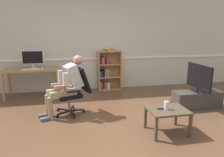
{
  "coord_description": "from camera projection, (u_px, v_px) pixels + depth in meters",
  "views": [
    {
      "loc": [
        -0.75,
        -3.54,
        1.72
      ],
      "look_at": [
        0.15,
        0.85,
        0.7
      ],
      "focal_mm": 33.59,
      "sensor_mm": 36.0,
      "label": 1
    }
  ],
  "objects": [
    {
      "name": "spare_remote",
      "position": [
        161.0,
        109.0,
        3.55
      ],
      "size": [
        0.15,
        0.05,
        0.02
      ],
      "primitive_type": "cube",
      "rotation": [
        0.0,
        0.0,
        4.63
      ],
      "color": "black",
      "rests_on": "coffee_table"
    },
    {
      "name": "computer_desk",
      "position": [
        32.0,
        72.0,
        5.48
      ],
      "size": [
        1.39,
        0.67,
        0.76
      ],
      "color": "#9E7547",
      "rests_on": "ground_plane"
    },
    {
      "name": "ground_plane",
      "position": [
        113.0,
        125.0,
        3.92
      ],
      "size": [
        18.0,
        18.0,
        0.0
      ],
      "primitive_type": "plane",
      "color": "brown"
    },
    {
      "name": "bookshelf",
      "position": [
        108.0,
        70.0,
        6.19
      ],
      "size": [
        0.69,
        0.29,
        1.23
      ],
      "color": "#AD7F4C",
      "rests_on": "ground_plane"
    },
    {
      "name": "office_chair",
      "position": [
        75.0,
        89.0,
        4.42
      ],
      "size": [
        0.78,
        0.66,
        0.98
      ],
      "rotation": [
        0.0,
        0.0,
        -1.24
      ],
      "color": "black",
      "rests_on": "ground_plane"
    },
    {
      "name": "coffee_table",
      "position": [
        167.0,
        112.0,
        3.57
      ],
      "size": [
        0.66,
        0.54,
        0.42
      ],
      "color": "#4C3D2D",
      "rests_on": "ground_plane"
    },
    {
      "name": "person_seated",
      "position": [
        66.0,
        84.0,
        4.3
      ],
      "size": [
        0.97,
        0.59,
        1.23
      ],
      "rotation": [
        0.0,
        0.0,
        -1.24
      ],
      "color": "#937F60",
      "rests_on": "ground_plane"
    },
    {
      "name": "tv_stand",
      "position": [
        197.0,
        99.0,
        4.8
      ],
      "size": [
        1.09,
        0.39,
        0.38
      ],
      "color": "#3D3833",
      "rests_on": "ground_plane"
    },
    {
      "name": "keyboard",
      "position": [
        31.0,
        69.0,
        5.33
      ],
      "size": [
        0.43,
        0.12,
        0.02
      ],
      "primitive_type": "cube",
      "color": "white",
      "rests_on": "computer_desk"
    },
    {
      "name": "imac_monitor",
      "position": [
        33.0,
        58.0,
        5.48
      ],
      "size": [
        0.55,
        0.14,
        0.47
      ],
      "color": "silver",
      "rests_on": "computer_desk"
    },
    {
      "name": "drinking_glass",
      "position": [
        166.0,
        105.0,
        3.53
      ],
      "size": [
        0.07,
        0.07,
        0.14
      ],
      "primitive_type": "cylinder",
      "color": "silver",
      "rests_on": "coffee_table"
    },
    {
      "name": "computer_mouse",
      "position": [
        42.0,
        69.0,
        5.4
      ],
      "size": [
        0.06,
        0.1,
        0.03
      ],
      "primitive_type": "cube",
      "color": "white",
      "rests_on": "computer_desk"
    },
    {
      "name": "back_wall",
      "position": [
        95.0,
        44.0,
        6.15
      ],
      "size": [
        12.0,
        0.13,
        2.7
      ],
      "color": "beige",
      "rests_on": "ground_plane"
    },
    {
      "name": "radiator",
      "position": [
        72.0,
        81.0,
        6.14
      ],
      "size": [
        0.74,
        0.08,
        0.58
      ],
      "color": "white",
      "rests_on": "ground_plane"
    },
    {
      "name": "tv_screen",
      "position": [
        199.0,
        77.0,
        4.68
      ],
      "size": [
        0.21,
        0.9,
        0.62
      ],
      "rotation": [
        0.0,
        0.0,
        1.55
      ],
      "color": "black",
      "rests_on": "tv_stand"
    }
  ]
}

